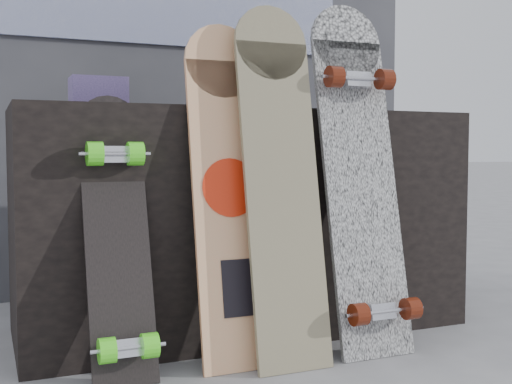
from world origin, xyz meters
name	(u,v)px	position (x,y,z in m)	size (l,w,h in m)	color
ground	(302,367)	(0.00, 0.00, 0.00)	(60.00, 60.00, 0.00)	slate
vendor_table	(241,220)	(0.00, 0.50, 0.40)	(1.60, 0.60, 0.80)	black
booth	(177,60)	(0.00, 1.35, 1.10)	(2.40, 0.22, 2.20)	#35363B
merch_box_purple	(98,93)	(-0.52, 0.47, 0.85)	(0.18, 0.12, 0.10)	navy
merch_box_small	(343,101)	(0.48, 0.58, 0.86)	(0.14, 0.14, 0.12)	navy
merch_box_flat	(230,105)	(-0.02, 0.57, 0.83)	(0.22, 0.10, 0.06)	#D1B78C
longboard_geisha	(229,183)	(-0.18, 0.14, 0.56)	(0.24, 0.21, 1.06)	#CFBD8C
longboard_celtic	(281,171)	(-0.03, 0.08, 0.59)	(0.24, 0.23, 1.12)	#C8BA88
longboard_cascadia	(361,168)	(0.27, 0.10, 0.60)	(0.26, 0.32, 1.16)	white
skateboard_dark	(118,233)	(-0.52, 0.15, 0.42)	(0.19, 0.31, 0.83)	black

